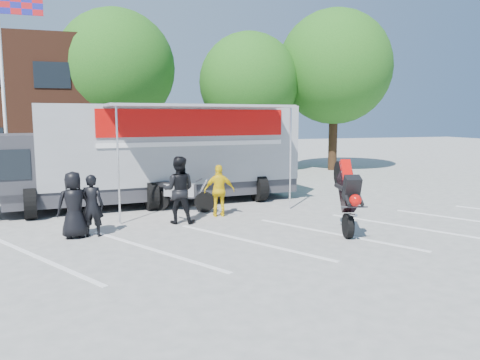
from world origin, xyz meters
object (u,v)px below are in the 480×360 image
stunt_bike_rider (340,231)px  parked_motorcycle (182,211)px  spectator_leather_a (74,205)px  spectator_leather_b (92,206)px  tree_left (116,69)px  transporter_truck (159,203)px  spectator_leather_c (179,190)px  spectator_hivis (219,191)px  tree_right (335,67)px  tree_mid (249,83)px  flagpole (9,64)px

stunt_bike_rider → parked_motorcycle: bearing=146.1°
spectator_leather_a → spectator_leather_b: (0.44, 0.01, -0.05)m
tree_left → transporter_truck: tree_left is taller
spectator_leather_c → spectator_hivis: spectator_leather_c is taller
tree_right → spectator_leather_a: tree_right is taller
tree_left → transporter_truck: size_ratio=0.79×
parked_motorcycle → spectator_leather_b: spectator_leather_b is taller
spectator_leather_b → spectator_leather_c: size_ratio=0.83×
tree_left → stunt_bike_rider: bearing=-71.8°
tree_right → spectator_leather_a: 18.93m
parked_motorcycle → transporter_truck: bearing=46.7°
spectator_leather_b → tree_mid: bearing=-109.2°
tree_left → parked_motorcycle: tree_left is taller
tree_left → stunt_bike_rider: 16.54m
tree_left → spectator_leather_b: bearing=-96.5°
flagpole → spectator_leather_b: (2.73, -7.25, -4.24)m
spectator_leather_b → spectator_leather_c: spectator_leather_c is taller
tree_right → spectator_leather_b: tree_right is taller
flagpole → spectator_leather_c: (5.14, -6.42, -4.07)m
tree_left → spectator_leather_c: 13.27m
stunt_bike_rider → spectator_leather_a: spectator_leather_a is taller
flagpole → transporter_truck: 7.78m
tree_right → spectator_leather_b: (-13.52, -11.75, -5.07)m
parked_motorcycle → spectator_leather_a: spectator_leather_a is taller
spectator_leather_c → flagpole: bearing=-32.8°
tree_left → spectator_hivis: bearing=-79.2°
spectator_leather_b → spectator_leather_a: bearing=17.5°
transporter_truck → spectator_leather_c: 3.44m
tree_left → spectator_hivis: size_ratio=5.35×
spectator_hivis → tree_left: bearing=-68.3°
tree_mid → spectator_leather_c: bearing=-118.1°
flagpole → tree_right: size_ratio=0.88×
tree_mid → spectator_hivis: (-4.73, -10.90, -4.14)m
spectator_hivis → tree_mid: bearing=-102.6°
flagpole → stunt_bike_rider: (9.10, -8.79, -5.05)m
spectator_leather_b → tree_left: bearing=-80.9°
tree_left → tree_mid: (7.00, -1.00, -0.62)m
tree_mid → spectator_leather_a: tree_mid is taller
spectator_leather_b → spectator_leather_c: 2.56m
spectator_leather_a → spectator_hivis: spectator_leather_a is taller
transporter_truck → stunt_bike_rider: size_ratio=5.12×
parked_motorcycle → stunt_bike_rider: 5.37m
tree_left → spectator_leather_a: (-1.96, -13.27, -4.71)m
flagpole → transporter_truck: flagpole is taller
tree_mid → tree_right: (5.00, -0.50, 0.93)m
parked_motorcycle → spectator_hivis: bearing=-110.3°
tree_left → tree_mid: 7.10m
parked_motorcycle → spectator_leather_a: 4.20m
tree_left → tree_mid: size_ratio=1.13×
parked_motorcycle → flagpole: bearing=78.6°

